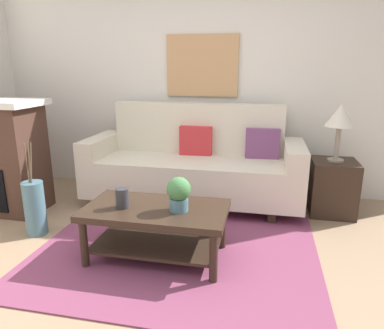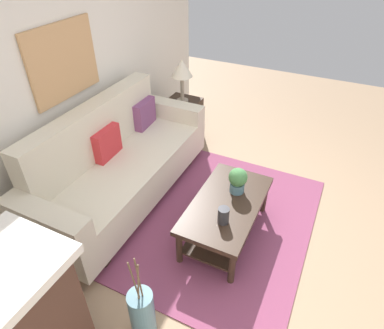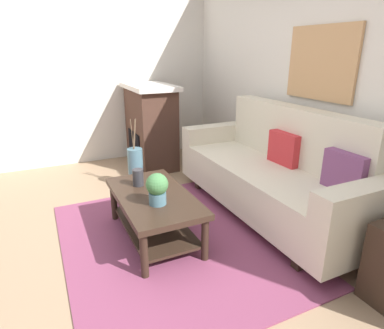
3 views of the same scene
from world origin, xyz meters
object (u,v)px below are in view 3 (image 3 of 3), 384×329
couch (273,174)px  floor_vase (136,168)px  throw_pillow_plum (345,172)px  tabletop_vase (138,177)px  framed_painting (321,63)px  throw_pillow_crimson (285,148)px  coffee_table (154,206)px  fireplace (151,126)px  potted_plant_tabletop (157,188)px

couch → floor_vase: 1.65m
throw_pillow_plum → tabletop_vase: (-1.02, -1.43, -0.17)m
tabletop_vase → framed_painting: 2.05m
throw_pillow_crimson → tabletop_vase: size_ratio=2.33×
tabletop_vase → throw_pillow_crimson: bearing=78.5°
coffee_table → throw_pillow_plum: bearing=60.6°
coffee_table → tabletop_vase: 0.32m
throw_pillow_crimson → coffee_table: 1.42m
throw_pillow_plum → fireplace: size_ratio=0.31×
throw_pillow_plum → throw_pillow_crimson: bearing=180.0°
coffee_table → fireplace: bearing=161.9°
fireplace → potted_plant_tabletop: bearing=-17.2°
coffee_table → floor_vase: floor_vase is taller
potted_plant_tabletop → throw_pillow_plum: bearing=67.5°
tabletop_vase → potted_plant_tabletop: size_ratio=0.59×
throw_pillow_plum → coffee_table: bearing=-119.4°
tabletop_vase → fireplace: bearing=157.7°
couch → throw_pillow_plum: size_ratio=6.44×
potted_plant_tabletop → framed_painting: size_ratio=0.32×
throw_pillow_crimson → framed_painting: 0.88m
fireplace → framed_painting: bearing=29.2°
tabletop_vase → framed_painting: bearing=80.7°
potted_plant_tabletop → framed_painting: 1.97m
tabletop_vase → potted_plant_tabletop: potted_plant_tabletop is taller
coffee_table → potted_plant_tabletop: potted_plant_tabletop is taller
fireplace → framed_painting: framed_painting is taller
coffee_table → floor_vase: size_ratio=2.23×
couch → tabletop_vase: size_ratio=14.99×
throw_pillow_plum → potted_plant_tabletop: 1.52m
throw_pillow_crimson → couch: bearing=-90.0°
throw_pillow_plum → fireplace: bearing=-164.4°
throw_pillow_crimson → framed_painting: bearing=90.0°
potted_plant_tabletop → fireplace: bearing=162.8°
couch → floor_vase: (-1.24, -1.07, -0.19)m
throw_pillow_crimson → framed_painting: (0.00, 0.34, 0.81)m
tabletop_vase → throw_pillow_plum: bearing=54.5°
throw_pillow_crimson → fireplace: size_ratio=0.31×
fireplace → framed_painting: size_ratio=1.40×
throw_pillow_crimson → coffee_table: (-0.04, -1.37, -0.37)m
couch → potted_plant_tabletop: couch is taller
throw_pillow_crimson → coffee_table: size_ratio=0.33×
throw_pillow_crimson → floor_vase: 1.78m
throw_pillow_plum → floor_vase: throw_pillow_plum is taller
potted_plant_tabletop → framed_painting: (-0.15, 1.74, 0.92)m
floor_vase → couch: bearing=40.7°
fireplace → floor_vase: bearing=-32.1°
throw_pillow_plum → potted_plant_tabletop: throw_pillow_plum is taller
tabletop_vase → potted_plant_tabletop: bearing=4.0°
throw_pillow_plum → coffee_table: throw_pillow_plum is taller
coffee_table → floor_vase: 1.21m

